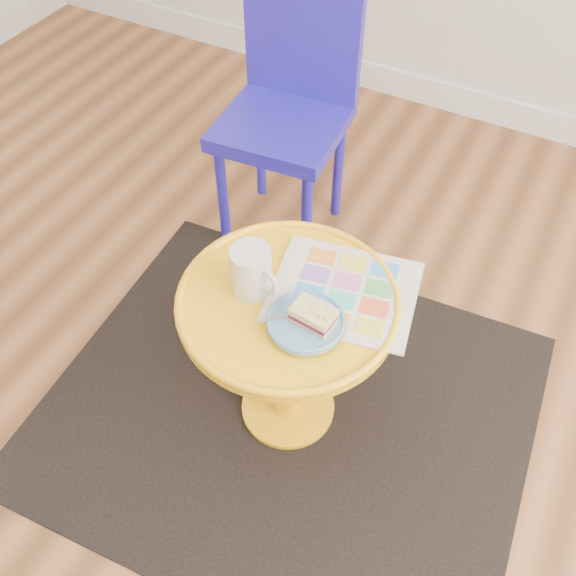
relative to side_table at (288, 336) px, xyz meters
The scene contains 10 objects.
floor 0.55m from the side_table, 121.29° to the right, with size 4.00×4.00×0.00m, color brown.
room_walls 1.40m from the side_table, 152.50° to the left, with size 4.00×4.00×4.00m.
rug 0.34m from the side_table, 75.96° to the left, with size 1.30×1.10×0.01m, color black.
side_table is the anchor object (origin of this frame).
chair 0.81m from the side_table, 117.72° to the left, with size 0.40×0.40×0.83m.
newspaper 0.19m from the side_table, 38.09° to the left, with size 0.32×0.27×0.01m, color silver.
mug 0.22m from the side_table, behind, with size 0.13×0.09×0.12m.
plate 0.18m from the side_table, 35.97° to the right, with size 0.17×0.17×0.02m.
cake_slice 0.20m from the side_table, 28.39° to the right, with size 0.10×0.07×0.04m.
fork 0.18m from the side_table, 51.99° to the right, with size 0.12×0.11×0.00m.
Camera 1 is at (0.66, -0.45, 1.59)m, focal length 40.00 mm.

